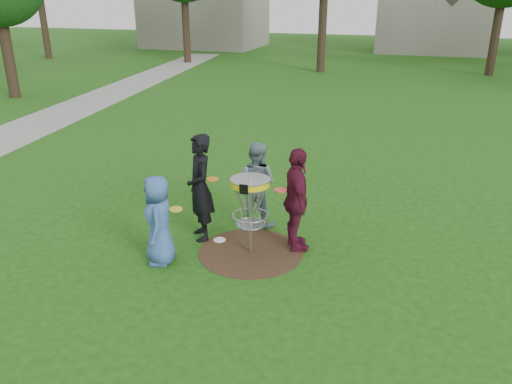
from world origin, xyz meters
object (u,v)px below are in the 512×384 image
(disc_golf_basket, at_px, (250,197))
(player_maroon, at_px, (297,200))
(player_grey, at_px, (256,184))
(player_black, at_px, (200,188))
(player_blue, at_px, (159,220))

(disc_golf_basket, bearing_deg, player_maroon, 29.05)
(player_grey, height_order, disc_golf_basket, player_grey)
(player_black, distance_m, player_grey, 1.15)
(disc_golf_basket, bearing_deg, player_blue, -150.01)
(player_black, bearing_deg, disc_golf_basket, 38.69)
(player_blue, bearing_deg, disc_golf_basket, 96.54)
(player_blue, relative_size, player_black, 0.78)
(player_maroon, bearing_deg, player_black, 68.54)
(player_blue, relative_size, player_grey, 0.92)
(player_blue, distance_m, disc_golf_basket, 1.53)
(player_grey, xyz_separation_m, disc_golf_basket, (0.27, -1.13, 0.20))
(player_grey, height_order, player_maroon, player_maroon)
(player_grey, relative_size, disc_golf_basket, 1.18)
(player_blue, distance_m, player_black, 1.09)
(disc_golf_basket, bearing_deg, player_black, 164.85)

